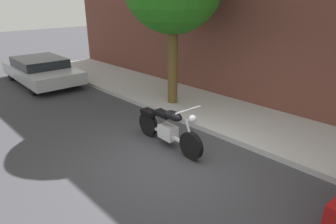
{
  "coord_description": "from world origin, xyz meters",
  "views": [
    {
      "loc": [
        3.91,
        -3.9,
        3.29
      ],
      "look_at": [
        -0.58,
        0.39,
        0.86
      ],
      "focal_mm": 31.46,
      "sensor_mm": 36.0,
      "label": 1
    }
  ],
  "objects": [
    {
      "name": "ground_plane",
      "position": [
        0.0,
        0.0,
        0.0
      ],
      "size": [
        60.0,
        60.0,
        0.0
      ],
      "primitive_type": "plane",
      "color": "#38383D"
    },
    {
      "name": "sidewalk",
      "position": [
        0.0,
        2.86,
        0.07
      ],
      "size": [
        21.43,
        2.53,
        0.14
      ],
      "primitive_type": "cube",
      "color": "#AFAFAF",
      "rests_on": "ground"
    },
    {
      "name": "parked_car_silver",
      "position": [
        -8.08,
        0.46,
        0.55
      ],
      "size": [
        4.25,
        2.04,
        1.03
      ],
      "color": "black",
      "rests_on": "ground"
    },
    {
      "name": "motorcycle",
      "position": [
        -0.58,
        0.4,
        0.46
      ],
      "size": [
        2.16,
        0.7,
        1.12
      ],
      "color": "black",
      "rests_on": "ground"
    }
  ]
}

